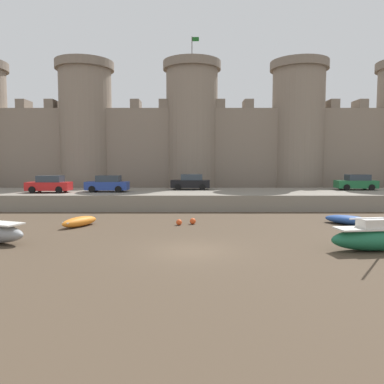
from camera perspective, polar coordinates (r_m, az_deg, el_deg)
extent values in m
plane|color=#4C3D2D|center=(18.75, -0.08, -8.91)|extent=(160.00, 160.00, 0.00)
cube|color=gray|center=(37.58, -0.07, -0.96)|extent=(64.51, 10.00, 1.44)
cube|color=gray|center=(46.78, -0.07, 5.89)|extent=(52.51, 2.80, 10.81)
cylinder|color=gray|center=(48.69, -15.89, 8.45)|extent=(6.30, 6.30, 15.54)
cylinder|color=#796B5D|center=(49.95, -16.11, 17.96)|extent=(7.06, 7.06, 1.00)
cylinder|color=gray|center=(46.89, -0.07, 8.78)|extent=(6.30, 6.30, 15.54)
cylinder|color=#796B5D|center=(48.19, -0.07, 18.64)|extent=(7.06, 7.06, 1.00)
cylinder|color=#4C4742|center=(48.71, -0.07, 20.92)|extent=(0.10, 0.10, 3.00)
cube|color=#19591E|center=(49.06, 0.50, 22.27)|extent=(0.80, 0.04, 0.50)
cylinder|color=gray|center=(48.69, 15.75, 8.46)|extent=(6.30, 6.30, 15.54)
cylinder|color=#796B5D|center=(49.95, 15.97, 17.96)|extent=(7.06, 7.06, 1.00)
cube|color=gray|center=(51.62, -24.28, 12.01)|extent=(1.10, 2.52, 1.10)
cube|color=gray|center=(50.33, -20.61, 12.32)|extent=(1.10, 2.52, 1.10)
cube|color=gray|center=(47.78, -8.59, 12.99)|extent=(1.10, 2.52, 1.10)
cube|color=gray|center=(47.41, -4.36, 13.09)|extent=(1.10, 2.52, 1.10)
cube|color=gray|center=(47.41, 4.21, 13.09)|extent=(1.10, 2.52, 1.10)
cube|color=gray|center=(47.78, 8.45, 12.99)|extent=(1.10, 2.52, 1.10)
cube|color=gray|center=(50.33, 20.47, 12.32)|extent=(1.10, 2.52, 1.10)
cube|color=gray|center=(51.61, 24.14, 12.01)|extent=(1.10, 2.52, 1.10)
ellipsoid|color=orange|center=(26.57, -16.81, -4.34)|extent=(2.26, 3.05, 0.67)
ellipsoid|color=gold|center=(26.56, -16.82, -4.21)|extent=(1.82, 2.49, 0.37)
cube|color=beige|center=(26.71, -16.47, -4.07)|extent=(0.79, 0.56, 0.06)
cube|color=beige|center=(25.77, -18.67, -4.48)|extent=(0.58, 0.49, 0.08)
ellipsoid|color=#1E6B47|center=(20.86, 26.73, -6.39)|extent=(5.28, 2.02, 1.16)
cube|color=silver|center=(20.76, 26.79, -4.93)|extent=(4.64, 1.73, 0.08)
cube|color=silver|center=(20.51, 25.92, -4.27)|extent=(1.54, 1.06, 0.44)
cylinder|color=silver|center=(20.41, 25.64, -3.65)|extent=(2.31, 0.38, 0.08)
ellipsoid|color=#234793|center=(28.47, 22.69, -3.95)|extent=(3.31, 3.30, 0.63)
ellipsoid|color=blue|center=(28.46, 22.69, -3.83)|extent=(2.68, 2.67, 0.35)
cube|color=beige|center=(28.55, 22.22, -3.71)|extent=(0.93, 0.93, 0.06)
cube|color=beige|center=(28.00, 25.18, -4.01)|extent=(0.71, 0.71, 0.08)
sphere|color=#E04C1E|center=(25.99, -2.05, -4.63)|extent=(0.41, 0.41, 0.41)
sphere|color=#E04C1E|center=(26.38, 0.06, -4.47)|extent=(0.43, 0.43, 0.43)
cube|color=#263F99|center=(37.47, -12.86, 0.94)|extent=(4.13, 1.77, 0.80)
cube|color=#2D3842|center=(37.40, -12.66, 2.01)|extent=(2.28, 1.54, 0.64)
cylinder|color=black|center=(37.00, -15.08, 0.41)|extent=(0.64, 0.19, 0.64)
cylinder|color=black|center=(38.63, -14.38, 0.60)|extent=(0.64, 0.19, 0.64)
cylinder|color=black|center=(36.38, -11.23, 0.41)|extent=(0.64, 0.19, 0.64)
cylinder|color=black|center=(38.04, -10.69, 0.60)|extent=(0.64, 0.19, 0.64)
cube|color=#1E6638|center=(42.66, 23.64, 1.10)|extent=(4.13, 1.77, 0.80)
cube|color=#2D3842|center=(42.69, 23.85, 2.04)|extent=(2.28, 1.54, 0.64)
cylinder|color=black|center=(41.41, 22.45, 0.65)|extent=(0.64, 0.19, 0.64)
cylinder|color=black|center=(43.00, 21.63, 0.81)|extent=(0.64, 0.19, 0.64)
cylinder|color=black|center=(42.41, 25.65, 0.63)|extent=(0.64, 0.19, 0.64)
cylinder|color=black|center=(43.96, 24.73, 0.79)|extent=(0.64, 0.19, 0.64)
cube|color=red|center=(38.43, -21.03, 0.83)|extent=(4.13, 1.77, 0.80)
cube|color=#2D3842|center=(38.34, -20.85, 1.88)|extent=(2.28, 1.54, 0.64)
cylinder|color=black|center=(38.17, -23.26, 0.32)|extent=(0.64, 0.19, 0.64)
cylinder|color=black|center=(39.72, -22.26, 0.50)|extent=(0.64, 0.19, 0.64)
cylinder|color=black|center=(37.19, -19.69, 0.32)|extent=(0.64, 0.19, 0.64)
cylinder|color=black|center=(38.78, -18.80, 0.51)|extent=(0.64, 0.19, 0.64)
cube|color=black|center=(39.71, -0.33, 1.26)|extent=(4.13, 1.77, 0.80)
cube|color=#2D3842|center=(39.67, -0.11, 2.26)|extent=(2.28, 1.54, 0.64)
cylinder|color=black|center=(38.93, -2.23, 0.77)|extent=(0.64, 0.19, 0.64)
cylinder|color=black|center=(40.62, -2.09, 0.93)|extent=(0.64, 0.19, 0.64)
cylinder|color=black|center=(38.87, 1.52, 0.77)|extent=(0.64, 0.19, 0.64)
cylinder|color=black|center=(40.56, 1.50, 0.93)|extent=(0.64, 0.19, 0.64)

